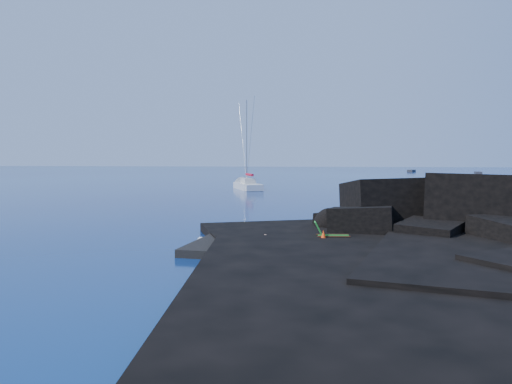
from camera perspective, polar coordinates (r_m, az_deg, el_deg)
ground at (r=23.27m, az=-7.70°, el=-6.49°), size 400.00×400.00×0.00m
headland at (r=26.32m, az=22.88°, el=-5.55°), size 24.00×24.00×3.60m
beach at (r=23.00m, az=3.59°, el=-6.59°), size 9.08×6.86×0.70m
surf_foam at (r=27.40m, az=5.32°, el=-4.88°), size 10.00×8.00×0.06m
sailboat at (r=65.79m, az=-0.99°, el=0.32°), size 6.31×11.38×11.84m
deck_chair at (r=22.98m, az=8.81°, el=-4.43°), size 1.58×0.82×1.04m
towel at (r=23.26m, az=-0.13°, el=-5.52°), size 1.97×1.16×0.05m
sunbather at (r=23.23m, az=-0.13°, el=-5.15°), size 1.82×0.74×0.26m
marker_cone at (r=22.59m, az=7.72°, el=-5.12°), size 0.45×0.45×0.62m
distant_boat_a at (r=149.39m, az=17.33°, el=2.20°), size 3.12×4.95×0.63m
distant_boat_b at (r=135.26m, az=24.04°, el=1.86°), size 2.47×5.10×0.65m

